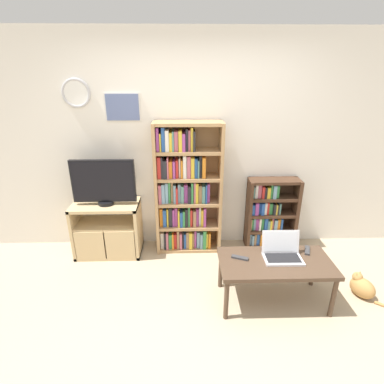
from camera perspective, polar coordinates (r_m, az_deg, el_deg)
ground_plane at (r=2.85m, az=1.57°, el=-26.60°), size 18.00×18.00×0.00m
wall_back at (r=3.66m, az=0.24°, el=8.80°), size 6.50×0.09×2.60m
tv_stand at (r=3.86m, az=-15.76°, el=-6.78°), size 0.79×0.44×0.67m
television at (r=3.61m, az=-16.49°, el=1.77°), size 0.73×0.18×0.55m
bookshelf_tall at (r=3.65m, az=-1.34°, el=0.01°), size 0.80×0.31×1.62m
bookshelf_short at (r=3.95m, az=14.28°, el=-4.02°), size 0.63×0.25×0.92m
coffee_table at (r=3.05m, az=15.59°, el=-13.32°), size 1.07×0.53×0.46m
laptop at (r=3.07m, az=16.75°, el=-10.80°), size 0.36×0.27×0.24m
remote_near_laptop at (r=3.27m, az=21.09°, el=-10.31°), size 0.10×0.16×0.02m
remote_far_from_laptop at (r=2.98m, az=9.11°, el=-12.25°), size 0.16×0.10×0.02m
cat at (r=3.63m, az=29.60°, el=-15.41°), size 0.38×0.40×0.25m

